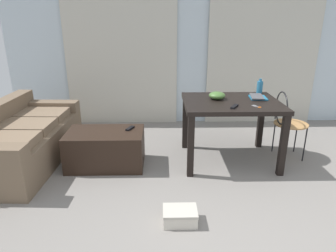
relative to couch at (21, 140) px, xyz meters
name	(u,v)px	position (x,y,z in m)	size (l,w,h in m)	color
ground_plane	(206,174)	(2.21, -0.38, -0.29)	(7.46, 7.46, 0.00)	gray
wall_back	(192,48)	(2.21, 1.58, 0.94)	(5.93, 0.10, 2.45)	silver
curtains	(192,58)	(2.21, 1.49, 0.80)	(4.05, 0.03, 2.17)	beige
couch	(21,140)	(0.00, 0.00, 0.00)	(0.95, 1.85, 0.71)	brown
coffee_table	(106,149)	(1.04, -0.11, -0.07)	(0.90, 0.55, 0.43)	black
craft_table	(231,110)	(2.54, 0.00, 0.37)	(1.12, 0.90, 0.76)	black
wire_chair	(286,118)	(3.26, 0.09, 0.23)	(0.41, 0.42, 0.85)	#B7844C
bottle_near	(260,87)	(2.98, 0.37, 0.56)	(0.08, 0.08, 0.19)	teal
bowl	(217,95)	(2.38, 0.09, 0.52)	(0.20, 0.20, 0.09)	#477033
book_stack	(257,97)	(2.88, 0.12, 0.49)	(0.21, 0.31, 0.03)	#1E668C
tv_remote_on_table	(234,106)	(2.51, -0.27, 0.48)	(0.04, 0.17, 0.02)	black
scissors	(258,107)	(2.77, -0.26, 0.48)	(0.09, 0.11, 0.00)	#9EA0A5
tv_remote_primary	(130,128)	(1.33, -0.02, 0.15)	(0.05, 0.15, 0.02)	black
shoebox	(180,216)	(1.87, -1.23, -0.22)	(0.30, 0.22, 0.13)	beige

